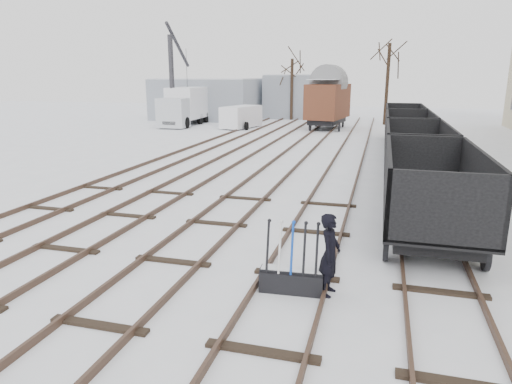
{
  "coord_description": "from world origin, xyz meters",
  "views": [
    {
      "loc": [
        4.62,
        -9.26,
        4.33
      ],
      "look_at": [
        1.35,
        2.58,
        1.2
      ],
      "focal_mm": 32.0,
      "sensor_mm": 36.0,
      "label": 1
    }
  ],
  "objects_px": {
    "box_van_wagon": "(328,100)",
    "worker": "(330,255)",
    "ground_frame": "(292,279)",
    "freight_wagon_a": "(430,205)",
    "panel_van": "(241,117)",
    "crane": "(174,100)",
    "lorry": "(185,106)"
  },
  "relations": [
    {
      "from": "panel_van",
      "to": "crane",
      "type": "height_order",
      "value": "crane"
    },
    {
      "from": "freight_wagon_a",
      "to": "box_van_wagon",
      "type": "relative_size",
      "value": 1.05
    },
    {
      "from": "ground_frame",
      "to": "box_van_wagon",
      "type": "xyz_separation_m",
      "value": [
        -2.9,
        30.23,
        2.09
      ]
    },
    {
      "from": "box_van_wagon",
      "to": "worker",
      "type": "bearing_deg",
      "value": -74.42
    },
    {
      "from": "ground_frame",
      "to": "freight_wagon_a",
      "type": "height_order",
      "value": "freight_wagon_a"
    },
    {
      "from": "freight_wagon_a",
      "to": "lorry",
      "type": "height_order",
      "value": "lorry"
    },
    {
      "from": "freight_wagon_a",
      "to": "box_van_wagon",
      "type": "distance_m",
      "value": 26.77
    },
    {
      "from": "worker",
      "to": "panel_van",
      "type": "bearing_deg",
      "value": 28.45
    },
    {
      "from": "ground_frame",
      "to": "worker",
      "type": "xyz_separation_m",
      "value": [
        0.75,
        0.1,
        0.57
      ]
    },
    {
      "from": "worker",
      "to": "freight_wagon_a",
      "type": "relative_size",
      "value": 0.28
    },
    {
      "from": "freight_wagon_a",
      "to": "panel_van",
      "type": "distance_m",
      "value": 27.97
    },
    {
      "from": "crane",
      "to": "lorry",
      "type": "bearing_deg",
      "value": 67.17
    },
    {
      "from": "worker",
      "to": "crane",
      "type": "height_order",
      "value": "crane"
    },
    {
      "from": "lorry",
      "to": "crane",
      "type": "bearing_deg",
      "value": -111.63
    },
    {
      "from": "worker",
      "to": "lorry",
      "type": "xyz_separation_m",
      "value": [
        -16.38,
        29.64,
        0.87
      ]
    },
    {
      "from": "freight_wagon_a",
      "to": "worker",
      "type": "bearing_deg",
      "value": -118.76
    },
    {
      "from": "worker",
      "to": "ground_frame",
      "type": "bearing_deg",
      "value": 105.49
    },
    {
      "from": "worker",
      "to": "freight_wagon_a",
      "type": "bearing_deg",
      "value": -20.87
    },
    {
      "from": "worker",
      "to": "box_van_wagon",
      "type": "xyz_separation_m",
      "value": [
        -3.65,
        30.13,
        1.52
      ]
    },
    {
      "from": "box_van_wagon",
      "to": "lorry",
      "type": "xyz_separation_m",
      "value": [
        -12.74,
        -0.49,
        -0.66
      ]
    },
    {
      "from": "ground_frame",
      "to": "crane",
      "type": "relative_size",
      "value": 0.17
    },
    {
      "from": "freight_wagon_a",
      "to": "box_van_wagon",
      "type": "bearing_deg",
      "value": 102.68
    },
    {
      "from": "worker",
      "to": "panel_van",
      "type": "distance_m",
      "value": 30.76
    },
    {
      "from": "ground_frame",
      "to": "lorry",
      "type": "distance_m",
      "value": 33.63
    },
    {
      "from": "ground_frame",
      "to": "freight_wagon_a",
      "type": "distance_m",
      "value": 5.15
    },
    {
      "from": "ground_frame",
      "to": "lorry",
      "type": "xyz_separation_m",
      "value": [
        -15.63,
        29.74,
        1.44
      ]
    },
    {
      "from": "ground_frame",
      "to": "crane",
      "type": "distance_m",
      "value": 32.78
    },
    {
      "from": "panel_van",
      "to": "crane",
      "type": "bearing_deg",
      "value": -162.59
    },
    {
      "from": "ground_frame",
      "to": "panel_van",
      "type": "distance_m",
      "value": 30.6
    },
    {
      "from": "panel_van",
      "to": "box_van_wagon",
      "type": "bearing_deg",
      "value": 24.12
    },
    {
      "from": "freight_wagon_a",
      "to": "panel_van",
      "type": "bearing_deg",
      "value": 117.75
    },
    {
      "from": "ground_frame",
      "to": "panel_van",
      "type": "xyz_separation_m",
      "value": [
        -10.05,
        28.9,
        0.68
      ]
    }
  ]
}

